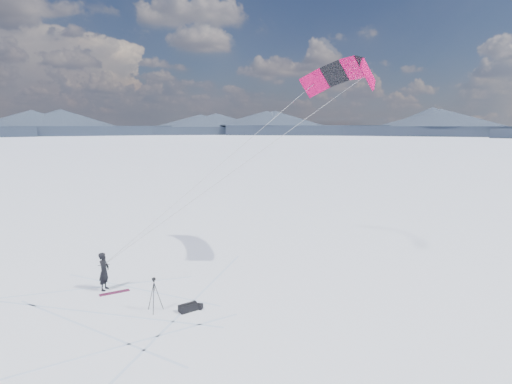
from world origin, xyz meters
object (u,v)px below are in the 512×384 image
object	(u,v)px
snowboard	(115,293)
tripod	(154,290)
snowkiter	(105,290)
gear_bag_a	(188,307)
gear_bag_b	(196,306)

from	to	relation	value
snowboard	tripod	size ratio (longest dim) A/B	0.93
snowkiter	snowboard	distance (m)	0.73
snowkiter	snowboard	size ratio (longest dim) A/B	1.34
snowkiter	tripod	world-z (taller)	tripod
snowboard	tripod	bearing A→B (deg)	-70.14
tripod	gear_bag_a	world-z (taller)	tripod
tripod	gear_bag_b	size ratio (longest dim) A/B	2.31
gear_bag_a	snowkiter	bearing A→B (deg)	115.33
tripod	snowkiter	bearing A→B (deg)	109.48
snowkiter	tripod	size ratio (longest dim) A/B	1.24
gear_bag_a	gear_bag_b	world-z (taller)	gear_bag_a
snowkiter	tripod	distance (m)	4.03
gear_bag_b	snowboard	bearing A→B (deg)	167.54
snowboard	gear_bag_b	xyz separation A→B (m)	(3.65, -2.72, 0.10)
snowboard	gear_bag_b	bearing A→B (deg)	-53.19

